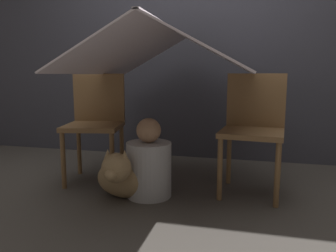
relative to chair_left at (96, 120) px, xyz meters
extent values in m
plane|color=#47423D|center=(0.63, -0.19, -0.50)|extent=(8.80, 8.80, 0.00)
cube|color=#3D3D47|center=(0.63, 0.93, 0.75)|extent=(7.00, 0.05, 2.50)
cylinder|color=brown|center=(-0.13, -0.29, -0.28)|extent=(0.04, 0.04, 0.44)
cylinder|color=brown|center=(0.23, -0.22, -0.28)|extent=(0.04, 0.04, 0.44)
cylinder|color=brown|center=(-0.21, 0.08, -0.28)|extent=(0.04, 0.04, 0.44)
cylinder|color=brown|center=(0.16, 0.15, -0.28)|extent=(0.04, 0.04, 0.44)
cube|color=brown|center=(0.01, -0.07, -0.04)|extent=(0.51, 0.51, 0.04)
cube|color=brown|center=(-0.02, 0.13, 0.18)|extent=(0.43, 0.11, 0.40)
cylinder|color=brown|center=(1.04, -0.24, -0.28)|extent=(0.04, 0.04, 0.44)
cylinder|color=brown|center=(1.41, -0.28, -0.28)|extent=(0.04, 0.04, 0.44)
cylinder|color=brown|center=(1.08, 0.13, -0.28)|extent=(0.04, 0.04, 0.44)
cylinder|color=brown|center=(1.45, 0.10, -0.28)|extent=(0.04, 0.04, 0.44)
cube|color=brown|center=(1.25, -0.07, -0.04)|extent=(0.47, 0.47, 0.04)
cube|color=brown|center=(1.27, 0.13, 0.18)|extent=(0.43, 0.07, 0.40)
cube|color=silver|center=(0.32, -0.07, 0.54)|extent=(0.62, 1.40, 0.34)
cube|color=silver|center=(0.94, -0.07, 0.54)|extent=(0.62, 1.40, 0.34)
cube|color=silver|center=(0.63, -0.07, 0.71)|extent=(0.04, 1.40, 0.01)
cylinder|color=#B2B2B7|center=(0.54, -0.28, -0.30)|extent=(0.32, 0.32, 0.39)
sphere|color=#9E7556|center=(0.54, -0.28, -0.02)|extent=(0.17, 0.17, 0.17)
ellipsoid|color=#9E7F56|center=(0.39, -0.35, -0.36)|extent=(0.42, 0.22, 0.27)
sphere|color=#9E7F56|center=(0.39, -0.51, -0.24)|extent=(0.20, 0.20, 0.20)
ellipsoid|color=#9E7F56|center=(0.39, -0.60, -0.26)|extent=(0.08, 0.10, 0.07)
cone|color=#9E7F56|center=(0.33, -0.51, -0.16)|extent=(0.07, 0.07, 0.09)
cone|color=#9E7F56|center=(0.45, -0.51, -0.16)|extent=(0.07, 0.07, 0.09)
camera|label=1|loc=(1.22, -2.44, 0.37)|focal=35.00mm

